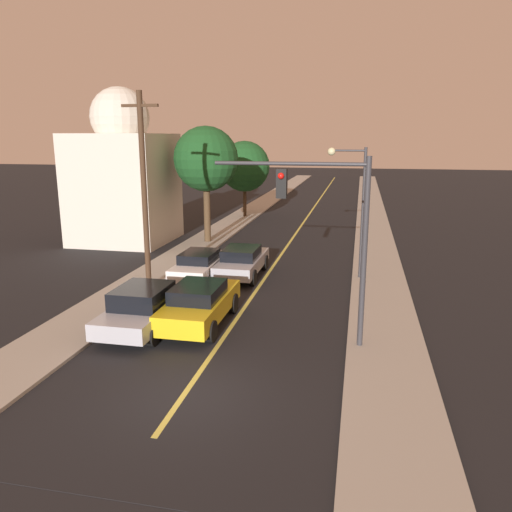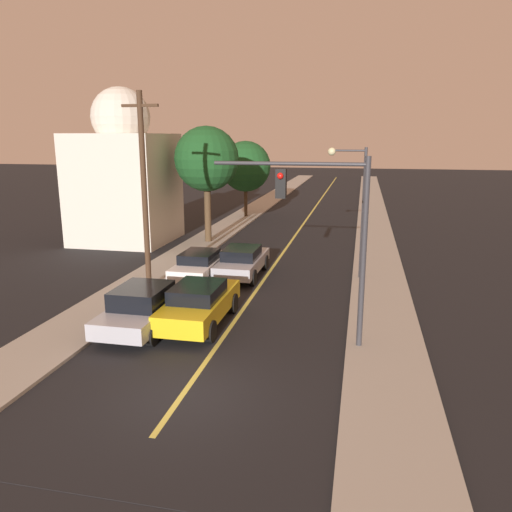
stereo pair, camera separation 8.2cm
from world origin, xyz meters
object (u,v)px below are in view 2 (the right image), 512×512
Objects in this scene: traffic_signal_mast at (328,219)px; car_outer_lane_second at (201,265)px; car_outer_lane_front at (144,306)px; tree_left_far at (246,166)px; car_near_lane_front at (199,303)px; streetlamp_right at (354,194)px; tree_left_near at (207,159)px; utility_pole_left at (144,189)px; domed_building_left at (124,176)px; car_near_lane_second at (242,261)px.

car_outer_lane_second is at bearing 134.14° from traffic_signal_mast.
car_outer_lane_front is 0.76× the size of tree_left_far.
streetlamp_right reaches higher than car_near_lane_front.
tree_left_near reaches higher than tree_left_far.
utility_pole_left reaches higher than car_outer_lane_front.
tree_left_far is at bearing 99.31° from car_near_lane_front.
streetlamp_right is at bearing 48.67° from car_outer_lane_front.
tree_left_far is at bearing 108.64° from traffic_signal_mast.
car_outer_lane_second is (-0.00, 6.35, -0.08)m from car_outer_lane_front.
car_outer_lane_second is 7.91m from streetlamp_right.
tree_left_near is at bearing 92.40° from utility_pole_left.
domed_building_left is (-7.51, 14.03, 3.39)m from car_outer_lane_front.
tree_left_near is (-2.18, 14.54, 4.48)m from car_outer_lane_front.
streetlamp_right is at bearing 7.05° from car_near_lane_second.
car_near_lane_front is 0.77× the size of tree_left_far.
car_near_lane_second is 0.49× the size of domed_building_left.
car_outer_lane_second is 0.47× the size of domed_building_left.
streetlamp_right is 0.72× the size of utility_pole_left.
car_outer_lane_front is at bearing -67.98° from utility_pole_left.
car_outer_lane_front is (-1.81, -7.29, 0.03)m from car_near_lane_second.
car_outer_lane_front is 0.78× the size of streetlamp_right.
car_near_lane_front is 0.49× the size of domed_building_left.
car_near_lane_second is 9.42m from traffic_signal_mast.
traffic_signal_mast is at bearing -45.86° from car_outer_lane_second.
car_outer_lane_front is 0.66× the size of tree_left_near.
tree_left_far reaches higher than car_near_lane_front.
streetlamp_right reaches higher than traffic_signal_mast.
car_near_lane_second is (0.00, 6.59, -0.04)m from car_near_lane_front.
utility_pole_left reaches higher than car_outer_lane_second.
car_near_lane_second is 2.04m from car_outer_lane_second.
car_near_lane_front is at bearing -80.69° from tree_left_far.
domed_building_left is at bearing 118.16° from car_outer_lane_front.
traffic_signal_mast is at bearing -58.73° from car_near_lane_second.
tree_left_far is at bearing 90.11° from tree_left_near.
traffic_signal_mast is at bearing -59.90° from tree_left_near.
utility_pole_left is at bearing -87.60° from tree_left_near.
tree_left_far is 0.64× the size of domed_building_left.
car_outer_lane_front reaches higher than car_near_lane_second.
car_outer_lane_second is at bearing -83.34° from tree_left_far.
car_outer_lane_front is 6.35m from car_outer_lane_second.
car_near_lane_second is 9.42m from tree_left_near.
domed_building_left is at bearing 124.98° from car_near_lane_front.
streetlamp_right reaches higher than car_near_lane_second.
tree_left_near reaches higher than car_near_lane_second.
car_outer_lane_front is 0.79× the size of traffic_signal_mast.
car_outer_lane_front is at bearing 178.13° from traffic_signal_mast.
car_near_lane_second is 12.00m from domed_building_left.
car_outer_lane_second is at bearing 49.05° from utility_pole_left.
tree_left_near is (-8.55, 14.74, 1.10)m from traffic_signal_mast.
car_outer_lane_front is at bearing -90.00° from car_outer_lane_second.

